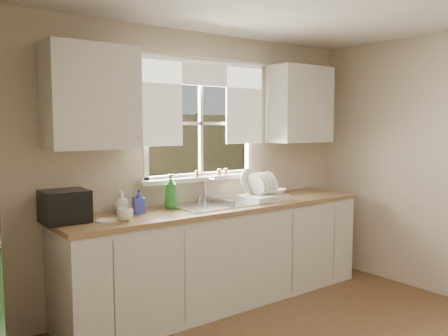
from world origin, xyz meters
TOP-DOWN VIEW (x-y plane):
  - room_walls at (0.00, -0.07)m, footprint 3.62×4.02m
  - window at (0.00, 2.00)m, footprint 1.38×0.16m
  - curtains at (0.00, 1.95)m, footprint 1.50×0.03m
  - base_cabinets at (0.00, 1.68)m, footprint 3.00×0.62m
  - countertop at (0.00, 1.68)m, footprint 3.04×0.65m
  - upper_cabinet_left at (-1.15, 1.82)m, footprint 0.70×0.33m
  - upper_cabinet_right at (1.15, 1.82)m, footprint 0.70×0.33m
  - wall_outlet at (0.88, 1.99)m, footprint 0.08×0.01m
  - sill_jars at (0.10, 1.94)m, footprint 0.38×0.04m
  - backyard at (0.58, 8.42)m, footprint 20.00×10.00m
  - sink at (0.00, 1.71)m, footprint 0.88×0.52m
  - dish_rack at (0.46, 1.64)m, footprint 0.45×0.35m
  - bowl at (0.58, 1.59)m, footprint 0.26×0.26m
  - soap_bottle_a at (-0.47, 1.79)m, footprint 0.15×0.15m
  - soap_bottle_b at (-0.79, 1.77)m, footprint 0.10×0.11m
  - soap_bottle_c at (-0.91, 1.85)m, footprint 0.18×0.18m
  - saucer at (-1.14, 1.62)m, footprint 0.16×0.16m
  - cup at (-1.02, 1.56)m, footprint 0.14×0.14m
  - black_appliance at (-1.40, 1.78)m, footprint 0.34×0.30m

SIDE VIEW (x-z plane):
  - base_cabinets at x=0.00m, z-range 0.00..0.87m
  - sink at x=0.00m, z-range 0.64..1.04m
  - countertop at x=0.00m, z-range 0.87..0.91m
  - saucer at x=-1.14m, z-range 0.91..0.92m
  - cup at x=-1.02m, z-range 0.91..1.01m
  - dish_rack at x=0.46m, z-range 0.83..1.14m
  - bowl at x=0.58m, z-range 0.97..1.02m
  - soap_bottle_c at x=-0.91m, z-range 0.91..1.10m
  - soap_bottle_b at x=-0.79m, z-range 0.91..1.11m
  - black_appliance at x=-1.40m, z-range 0.91..1.15m
  - soap_bottle_a at x=-0.47m, z-range 0.91..1.21m
  - wall_outlet at x=0.88m, z-range 1.02..1.14m
  - sill_jars at x=0.10m, z-range 1.15..1.21m
  - room_walls at x=0.00m, z-range -0.01..2.49m
  - window at x=0.00m, z-range 0.95..2.02m
  - upper_cabinet_left at x=-1.15m, z-range 1.45..2.25m
  - upper_cabinet_right at x=1.15m, z-range 1.45..2.25m
  - curtains at x=0.00m, z-range 1.53..2.34m
  - backyard at x=0.58m, z-range 0.40..6.53m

